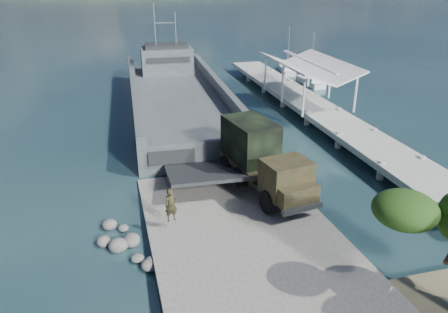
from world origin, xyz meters
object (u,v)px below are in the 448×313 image
(sailboat_far, at_px, (287,70))
(soldier, at_px, (171,211))
(military_truck, at_px, (261,158))
(sailboat_near, at_px, (311,82))
(landing_craft, at_px, (178,103))
(pier, at_px, (311,99))

(sailboat_far, bearing_deg, soldier, -108.50)
(military_truck, height_order, sailboat_far, sailboat_far)
(military_truck, bearing_deg, sailboat_far, 54.76)
(soldier, distance_m, sailboat_near, 36.56)
(landing_craft, distance_m, sailboat_near, 19.20)
(military_truck, xyz_separation_m, soldier, (-6.29, -3.37, -1.05))
(pier, relative_size, soldier, 23.15)
(military_truck, relative_size, soldier, 4.71)
(landing_craft, height_order, military_truck, landing_craft)
(landing_craft, bearing_deg, sailboat_far, 40.10)
(pier, xyz_separation_m, soldier, (-16.64, -17.87, -0.15))
(landing_craft, xyz_separation_m, sailboat_far, (17.83, 13.74, -0.53))
(pier, distance_m, landing_craft, 13.48)
(pier, height_order, landing_craft, landing_craft)
(landing_craft, xyz_separation_m, sailboat_near, (18.04, 6.56, -0.52))
(pier, bearing_deg, military_truck, -125.51)
(sailboat_near, height_order, sailboat_far, sailboat_near)
(military_truck, distance_m, sailboat_near, 30.28)
(military_truck, height_order, sailboat_near, sailboat_near)
(pier, relative_size, sailboat_near, 6.67)
(landing_craft, bearing_deg, soldier, -97.64)
(pier, bearing_deg, sailboat_far, 74.21)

